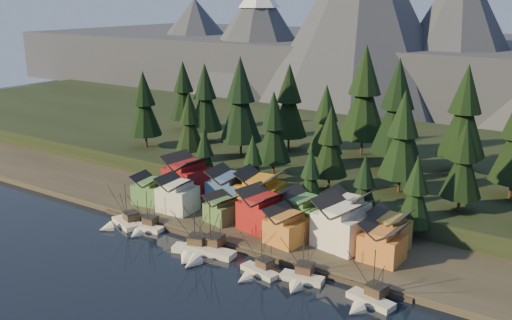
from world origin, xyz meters
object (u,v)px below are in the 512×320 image
Objects in this scene: boat_2 at (192,244)px; house_back_0 at (187,175)px; boat_6 at (368,294)px; boat_1 at (144,223)px; house_front_0 at (150,188)px; boat_0 at (121,218)px; house_front_1 at (178,193)px; boat_5 at (300,273)px; house_back_1 at (229,188)px; boat_3 at (205,246)px; boat_4 at (256,266)px.

house_back_0 reaches higher than boat_2.
house_back_0 reaches higher than boat_6.
boat_1 is 57.10m from boat_6.
boat_1 is 1.23× the size of house_front_0.
boat_1 is at bearing 29.55° from boat_0.
boat_1 is 12.39m from house_front_1.
boat_6 reaches higher than boat_5.
boat_2 is (24.09, -2.19, 0.09)m from boat_0.
house_front_0 is at bearing 122.04° from boat_0.
house_back_1 is at bearing 137.28° from boat_5.
boat_5 is at bearing -21.24° from house_front_1.
boat_3 is (2.88, 0.78, -0.09)m from boat_2.
boat_1 is 1.17× the size of house_front_1.
house_front_1 is (-19.99, 14.18, 3.82)m from boat_3.
house_front_0 is (-26.70, 15.14, 3.11)m from boat_2.
boat_1 is at bearing -60.22° from house_front_0.
boat_5 is (22.72, 0.98, -0.07)m from boat_3.
boat_3 reaches higher than boat_1.
boat_4 is 1.20× the size of house_front_0.
boat_5 is at bearing -19.40° from house_back_0.
boat_0 reaches higher than boat_4.
boat_3 is at bearing 173.31° from boat_5.
boat_4 is (13.91, -1.14, -0.32)m from boat_3.
boat_0 reaches higher than boat_6.
boat_4 is at bearing -12.79° from boat_1.
boat_4 reaches higher than house_front_0.
house_back_0 is at bearing 158.55° from boat_4.
boat_6 is at bearing -15.93° from boat_2.
boat_3 is at bearing -37.20° from house_back_0.
house_front_1 is at bearing 166.87° from boat_4.
house_back_0 is at bearing 58.68° from house_front_0.
house_back_0 is at bearing 170.23° from house_back_1.
boat_6 is 58.52m from house_front_1.
house_front_1 reaches higher than house_front_0.
house_back_1 is (14.87, -1.00, -0.45)m from house_back_0.
boat_2 reaches higher than house_front_1.
house_front_1 is at bearing -54.92° from house_back_0.
house_back_1 is at bearing 73.49° from boat_0.
boat_0 reaches higher than house_front_1.
boat_1 is 1.04× the size of house_back_1.
boat_6 is 52.64m from house_back_1.
boat_5 is 40.21m from house_back_1.
house_back_0 reaches higher than house_front_0.
boat_4 is (40.88, -2.55, -0.32)m from boat_0.
boat_6 is at bearing 15.32° from boat_4.
boat_6 is (57.07, -1.95, 0.19)m from boat_1.
boat_4 is at bearing -19.02° from boat_2.
boat_0 reaches higher than boat_1.
house_back_1 is (16.40, 21.65, 4.55)m from boat_0.
house_front_0 is 10.70m from house_back_0.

